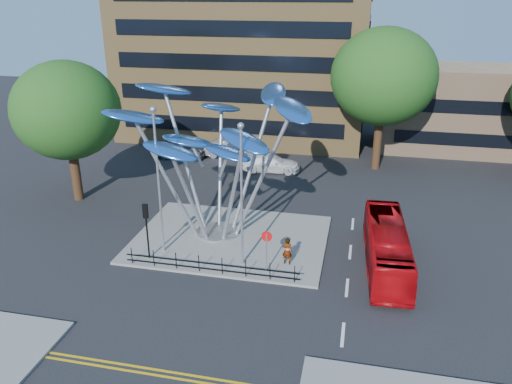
% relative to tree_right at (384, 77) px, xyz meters
% --- Properties ---
extents(ground, '(120.00, 120.00, 0.00)m').
position_rel_tree_right_xyz_m(ground, '(-8.00, -22.00, -8.04)').
color(ground, black).
rests_on(ground, ground).
extents(traffic_island, '(12.00, 9.00, 0.15)m').
position_rel_tree_right_xyz_m(traffic_island, '(-9.00, -16.00, -7.96)').
color(traffic_island, slate).
rests_on(traffic_island, ground).
extents(double_yellow_near, '(40.00, 0.12, 0.01)m').
position_rel_tree_right_xyz_m(double_yellow_near, '(-8.00, -28.00, -8.03)').
color(double_yellow_near, gold).
rests_on(double_yellow_near, ground).
extents(double_yellow_far, '(40.00, 0.12, 0.01)m').
position_rel_tree_right_xyz_m(double_yellow_far, '(-8.00, -28.30, -8.03)').
color(double_yellow_far, gold).
rests_on(double_yellow_far, ground).
extents(low_building_near, '(15.00, 8.00, 8.00)m').
position_rel_tree_right_xyz_m(low_building_near, '(8.00, 8.00, -4.04)').
color(low_building_near, tan).
rests_on(low_building_near, ground).
extents(tree_right, '(8.80, 8.80, 12.11)m').
position_rel_tree_right_xyz_m(tree_right, '(0.00, 0.00, 0.00)').
color(tree_right, black).
rests_on(tree_right, ground).
extents(tree_left, '(7.60, 7.60, 10.32)m').
position_rel_tree_right_xyz_m(tree_left, '(-22.00, -12.00, -1.24)').
color(tree_left, black).
rests_on(tree_left, ground).
extents(leaf_sculpture, '(12.72, 9.54, 9.51)m').
position_rel_tree_right_xyz_m(leaf_sculpture, '(-10.07, -15.32, -1.16)').
color(leaf_sculpture, '#9EA0A5').
rests_on(leaf_sculpture, traffic_island).
extents(street_lamp_left, '(0.36, 0.36, 8.80)m').
position_rel_tree_right_xyz_m(street_lamp_left, '(-12.50, -18.50, -2.68)').
color(street_lamp_left, '#9EA0A5').
rests_on(street_lamp_left, traffic_island).
extents(street_lamp_right, '(0.36, 0.36, 8.30)m').
position_rel_tree_right_xyz_m(street_lamp_right, '(-7.50, -19.00, -2.94)').
color(street_lamp_right, '#9EA0A5').
rests_on(street_lamp_right, traffic_island).
extents(traffic_light_island, '(0.28, 0.18, 3.42)m').
position_rel_tree_right_xyz_m(traffic_light_island, '(-13.00, -19.50, -5.42)').
color(traffic_light_island, black).
rests_on(traffic_light_island, traffic_island).
extents(no_entry_sign_island, '(0.60, 0.10, 2.45)m').
position_rel_tree_right_xyz_m(no_entry_sign_island, '(-6.00, -19.48, -6.22)').
color(no_entry_sign_island, '#9EA0A5').
rests_on(no_entry_sign_island, traffic_island).
extents(pedestrian_railing_front, '(10.00, 0.06, 1.00)m').
position_rel_tree_right_xyz_m(pedestrian_railing_front, '(-9.00, -20.30, -7.48)').
color(pedestrian_railing_front, black).
rests_on(pedestrian_railing_front, traffic_island).
extents(red_bus, '(2.62, 9.14, 2.52)m').
position_rel_tree_right_xyz_m(red_bus, '(0.50, -17.26, -6.78)').
color(red_bus, '#AE080D').
rests_on(red_bus, ground).
extents(pedestrian, '(0.62, 0.43, 1.63)m').
position_rel_tree_right_xyz_m(pedestrian, '(-5.00, -18.44, -7.07)').
color(pedestrian, gray).
rests_on(pedestrian, traffic_island).
extents(parked_car_left, '(4.91, 2.25, 1.63)m').
position_rel_tree_right_xyz_m(parked_car_left, '(-17.96, -0.90, -7.22)').
color(parked_car_left, '#46484E').
rests_on(parked_car_left, ground).
extents(parked_car_mid, '(5.10, 2.24, 1.63)m').
position_rel_tree_right_xyz_m(parked_car_mid, '(-13.46, 0.48, -7.22)').
color(parked_car_mid, '#AAACB1').
rests_on(parked_car_mid, ground).
extents(parked_car_right, '(5.30, 2.53, 1.49)m').
position_rel_tree_right_xyz_m(parked_car_right, '(-8.96, -2.74, -7.29)').
color(parked_car_right, silver).
rests_on(parked_car_right, ground).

